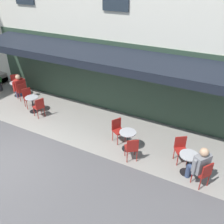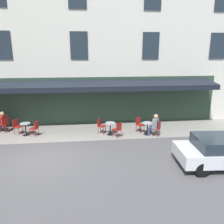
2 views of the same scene
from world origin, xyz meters
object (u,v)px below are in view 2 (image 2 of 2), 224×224
at_px(cafe_chair_red_back_row, 118,128).
at_px(cafe_chair_red_corner_left, 5,124).
at_px(cafe_table_near_entrance, 110,127).
at_px(seated_companion_in_grey, 154,124).
at_px(cafe_chair_red_corner_right, 17,125).
at_px(cafe_chair_red_facing_street, 158,127).
at_px(cafe_chair_red_under_awning, 139,123).
at_px(cafe_table_streetside, 147,127).
at_px(cafe_chair_red_by_window, 35,127).
at_px(seated_patron_in_red, 2,121).
at_px(cafe_table_far_end, 25,127).
at_px(cafe_chair_red_near_door, 101,125).

xyz_separation_m(cafe_chair_red_back_row, cafe_chair_red_corner_left, (6.74, -1.62, 0.00)).
distance_m(cafe_table_near_entrance, seated_companion_in_grey, 2.60).
relative_size(cafe_chair_red_back_row, cafe_chair_red_corner_right, 1.00).
xyz_separation_m(cafe_chair_red_facing_street, cafe_chair_red_corner_right, (8.29, -1.31, 0.00)).
distance_m(cafe_chair_red_corner_left, seated_companion_in_grey, 9.04).
xyz_separation_m(cafe_table_near_entrance, cafe_chair_red_under_awning, (-1.83, -0.29, 0.06)).
xyz_separation_m(cafe_table_streetside, seated_companion_in_grey, (-0.35, 0.23, 0.22)).
distance_m(cafe_chair_red_corner_left, cafe_table_streetside, 8.66).
xyz_separation_m(cafe_table_near_entrance, seated_companion_in_grey, (-2.55, 0.45, 0.22)).
distance_m(cafe_chair_red_back_row, cafe_chair_red_under_awning, 1.65).
distance_m(cafe_chair_red_by_window, cafe_chair_red_corner_right, 1.26).
relative_size(cafe_chair_red_under_awning, seated_companion_in_grey, 0.68).
xyz_separation_m(cafe_table_streetside, cafe_chair_red_corner_right, (7.76, -0.97, 0.06)).
relative_size(cafe_chair_red_back_row, cafe_chair_red_facing_street, 1.00).
distance_m(cafe_chair_red_under_awning, cafe_chair_red_corner_right, 7.41).
distance_m(cafe_chair_red_facing_street, cafe_chair_red_under_awning, 1.24).
distance_m(cafe_table_near_entrance, cafe_table_streetside, 2.21).
bearing_deg(seated_patron_in_red, cafe_chair_red_under_awning, 173.84).
bearing_deg(cafe_table_far_end, cafe_chair_red_by_window, 161.14).
bearing_deg(cafe_chair_red_by_window, seated_patron_in_red, -23.56).
bearing_deg(cafe_chair_red_facing_street, cafe_chair_red_corner_left, -10.52).
bearing_deg(cafe_table_near_entrance, seated_companion_in_grey, 169.95).
xyz_separation_m(cafe_chair_red_near_door, seated_companion_in_grey, (-3.10, 0.76, 0.16)).
height_order(cafe_table_far_end, cafe_chair_red_by_window, cafe_chair_red_by_window).
relative_size(cafe_table_near_entrance, cafe_chair_red_near_door, 0.82).
relative_size(cafe_chair_red_back_row, cafe_table_far_end, 1.21).
relative_size(cafe_chair_red_corner_left, cafe_chair_red_facing_street, 1.00).
height_order(cafe_table_far_end, cafe_chair_red_corner_right, cafe_chair_red_corner_right).
relative_size(cafe_table_near_entrance, cafe_chair_red_corner_right, 0.82).
xyz_separation_m(cafe_table_near_entrance, cafe_chair_red_corner_right, (5.56, -0.74, 0.06)).
bearing_deg(cafe_chair_red_corner_left, seated_companion_in_grey, 170.01).
distance_m(cafe_chair_red_back_row, cafe_chair_red_corner_right, 6.07).
distance_m(cafe_chair_red_by_window, seated_patron_in_red, 2.36).
height_order(cafe_chair_red_corner_left, seated_patron_in_red, seated_patron_in_red).
distance_m(cafe_table_near_entrance, cafe_chair_red_by_window, 4.40).
bearing_deg(seated_patron_in_red, cafe_chair_red_corner_left, 158.95).
xyz_separation_m(cafe_chair_red_back_row, cafe_chair_red_under_awning, (-1.45, -0.79, 0.00)).
bearing_deg(cafe_chair_red_back_row, cafe_table_far_end, -10.10).
relative_size(cafe_chair_red_near_door, seated_patron_in_red, 0.69).
bearing_deg(cafe_chair_red_under_awning, cafe_table_near_entrance, 8.95).
relative_size(cafe_chair_red_by_window, seated_patron_in_red, 0.69).
distance_m(cafe_chair_red_back_row, cafe_chair_red_corner_left, 6.93).
relative_size(cafe_chair_red_back_row, cafe_chair_red_corner_left, 1.00).
relative_size(cafe_table_streetside, seated_companion_in_grey, 0.56).
distance_m(cafe_chair_red_back_row, cafe_chair_red_near_door, 1.24).
relative_size(cafe_table_streetside, seated_patron_in_red, 0.57).
relative_size(cafe_table_near_entrance, cafe_chair_red_by_window, 0.82).
bearing_deg(cafe_chair_red_by_window, cafe_table_near_entrance, 176.70).
distance_m(cafe_chair_red_facing_street, seated_patron_in_red, 9.45).
height_order(cafe_chair_red_back_row, cafe_table_streetside, cafe_chair_red_back_row).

